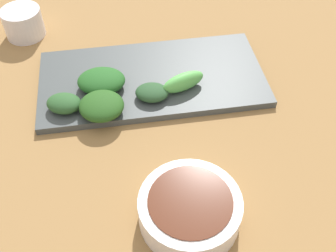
# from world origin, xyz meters

# --- Properties ---
(tabletop) EXTENTS (2.10, 2.10, 0.02)m
(tabletop) POSITION_xyz_m (0.00, 0.00, 0.01)
(tabletop) COLOR olive
(tabletop) RESTS_ON ground
(sauce_bowl) EXTENTS (0.12, 0.12, 0.04)m
(sauce_bowl) POSITION_xyz_m (-0.13, -0.04, 0.04)
(sauce_bowl) COLOR white
(sauce_bowl) RESTS_ON tabletop
(serving_plate) EXTENTS (0.18, 0.36, 0.01)m
(serving_plate) POSITION_xyz_m (0.13, -0.02, 0.03)
(serving_plate) COLOR #454B4C
(serving_plate) RESTS_ON tabletop
(broccoli_leafy_0) EXTENTS (0.07, 0.08, 0.03)m
(broccoli_leafy_0) POSITION_xyz_m (0.11, 0.06, 0.05)
(broccoli_leafy_0) COLOR #235C22
(broccoli_leafy_0) RESTS_ON serving_plate
(broccoli_stalk_1) EXTENTS (0.05, 0.08, 0.03)m
(broccoli_stalk_1) POSITION_xyz_m (0.09, -0.07, 0.05)
(broccoli_stalk_1) COLOR #5CB953
(broccoli_stalk_1) RESTS_ON serving_plate
(broccoli_leafy_2) EXTENTS (0.05, 0.06, 0.02)m
(broccoli_leafy_2) POSITION_xyz_m (0.08, -0.02, 0.04)
(broccoli_leafy_2) COLOR #294F2B
(broccoli_leafy_2) RESTS_ON serving_plate
(broccoli_leafy_3) EXTENTS (0.05, 0.06, 0.02)m
(broccoli_leafy_3) POSITION_xyz_m (0.08, 0.11, 0.04)
(broccoli_leafy_3) COLOR #2B572A
(broccoli_leafy_3) RESTS_ON serving_plate
(broccoli_leafy_4) EXTENTS (0.07, 0.08, 0.03)m
(broccoli_leafy_4) POSITION_xyz_m (0.06, 0.06, 0.05)
(broccoli_leafy_4) COLOR #26541D
(broccoli_leafy_4) RESTS_ON serving_plate
(tea_cup) EXTENTS (0.07, 0.07, 0.05)m
(tea_cup) POSITION_xyz_m (0.29, 0.19, 0.05)
(tea_cup) COLOR white
(tea_cup) RESTS_ON tabletop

